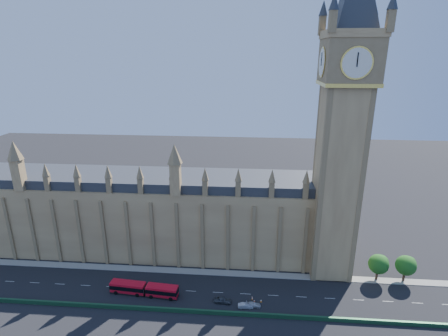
# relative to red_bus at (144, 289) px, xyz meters

# --- Properties ---
(ground) EXTENTS (400.00, 400.00, 0.00)m
(ground) POSITION_rel_red_bus_xyz_m (17.11, 2.56, -1.79)
(ground) COLOR black
(ground) RESTS_ON ground
(palace_westminster) EXTENTS (120.00, 20.00, 28.00)m
(palace_westminster) POSITION_rel_red_bus_xyz_m (-7.89, 24.56, 12.08)
(palace_westminster) COLOR #977349
(palace_westminster) RESTS_ON ground
(elizabeth_tower) EXTENTS (20.59, 20.59, 105.00)m
(elizabeth_tower) POSITION_rel_red_bus_xyz_m (55.11, 16.55, 52.77)
(elizabeth_tower) COLOR #977349
(elizabeth_tower) RESTS_ON ground
(bridge_parapet) EXTENTS (160.00, 0.60, 1.20)m
(bridge_parapet) POSITION_rel_red_bus_xyz_m (17.11, -6.44, -1.19)
(bridge_parapet) COLOR #1E4C2D
(bridge_parapet) RESTS_ON ground
(kerb_north) EXTENTS (160.00, 3.00, 0.16)m
(kerb_north) POSITION_rel_red_bus_xyz_m (17.11, 12.06, -1.71)
(kerb_north) COLOR gray
(kerb_north) RESTS_ON ground
(tree_east_near) EXTENTS (6.00, 6.00, 8.50)m
(tree_east_near) POSITION_rel_red_bus_xyz_m (69.33, 12.64, 3.86)
(tree_east_near) COLOR #382619
(tree_east_near) RESTS_ON ground
(tree_east_far) EXTENTS (6.00, 6.00, 8.50)m
(tree_east_far) POSITION_rel_red_bus_xyz_m (77.33, 12.64, 3.86)
(tree_east_far) COLOR #382619
(tree_east_far) RESTS_ON ground
(red_bus) EXTENTS (20.13, 4.64, 3.39)m
(red_bus) POSITION_rel_red_bus_xyz_m (0.00, 0.00, 0.00)
(red_bus) COLOR red
(red_bus) RESTS_ON ground
(car_grey) EXTENTS (4.99, 2.31, 1.66)m
(car_grey) POSITION_rel_red_bus_xyz_m (22.80, -1.65, -0.96)
(car_grey) COLOR #3F4247
(car_grey) RESTS_ON ground
(car_silver) EXTENTS (4.18, 1.67, 1.35)m
(car_silver) POSITION_rel_red_bus_xyz_m (29.25, -3.25, -1.11)
(car_silver) COLOR #A8A9AF
(car_silver) RESTS_ON ground
(car_white) EXTENTS (4.19, 1.94, 1.19)m
(car_white) POSITION_rel_red_bus_xyz_m (31.39, -2.55, -1.19)
(car_white) COLOR silver
(car_white) RESTS_ON ground
(cone_a) EXTENTS (0.44, 0.44, 0.70)m
(cone_a) POSITION_rel_red_bus_xyz_m (31.11, 0.73, -1.44)
(cone_a) COLOR black
(cone_a) RESTS_ON ground
(cone_b) EXTENTS (0.50, 0.50, 0.78)m
(cone_b) POSITION_rel_red_bus_xyz_m (33.56, -0.58, -1.40)
(cone_b) COLOR black
(cone_b) RESTS_ON ground
(cone_c) EXTENTS (0.48, 0.48, 0.65)m
(cone_c) POSITION_rel_red_bus_xyz_m (31.11, 0.12, -1.47)
(cone_c) COLOR black
(cone_c) RESTS_ON ground
(cone_d) EXTENTS (0.44, 0.44, 0.64)m
(cone_d) POSITION_rel_red_bus_xyz_m (31.68, -0.65, -1.47)
(cone_d) COLOR black
(cone_d) RESTS_ON ground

